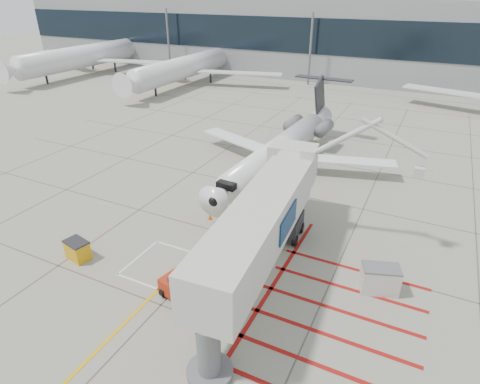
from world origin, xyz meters
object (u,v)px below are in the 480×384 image
at_px(regional_jet, 271,143).
at_px(spill_bin, 78,250).
at_px(jet_bridge, 258,234).
at_px(pushback_tug, 183,287).

height_order(regional_jet, spill_bin, regional_jet).
height_order(jet_bridge, spill_bin, jet_bridge).
relative_size(regional_jet, pushback_tug, 10.52).
relative_size(regional_jet, spill_bin, 17.50).
distance_m(regional_jet, jet_bridge, 15.12).
xyz_separation_m(pushback_tug, spill_bin, (-8.25, 0.10, -0.08)).
bearing_deg(spill_bin, jet_bridge, 24.19).
relative_size(jet_bridge, spill_bin, 12.25).
bearing_deg(jet_bridge, spill_bin, -172.29).
relative_size(jet_bridge, pushback_tug, 7.36).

